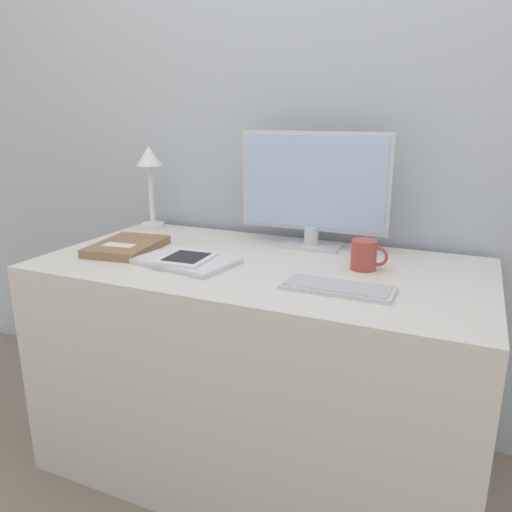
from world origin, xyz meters
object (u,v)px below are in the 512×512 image
object	(u,v)px
notebook	(127,246)
keyboard	(337,287)
monitor	(313,188)
coffee_mug	(365,255)
ereader	(187,258)
laptop	(187,261)
desk_lamp	(150,170)

from	to	relation	value
notebook	keyboard	bearing A→B (deg)	-7.05
monitor	coffee_mug	size ratio (longest dim) A/B	4.69
ereader	coffee_mug	world-z (taller)	coffee_mug
monitor	laptop	size ratio (longest dim) A/B	1.60
ereader	notebook	xyz separation A→B (m)	(-0.28, 0.06, -0.01)
keyboard	ereader	xyz separation A→B (m)	(-0.49, 0.03, 0.02)
keyboard	notebook	distance (m)	0.78
monitor	desk_lamp	distance (m)	0.71
notebook	coffee_mug	xyz separation A→B (m)	(0.80, 0.12, 0.03)
desk_lamp	notebook	size ratio (longest dim) A/B	1.12
coffee_mug	ereader	bearing A→B (deg)	-160.81
laptop	coffee_mug	bearing A→B (deg)	17.61
desk_lamp	coffee_mug	distance (m)	0.98
laptop	keyboard	bearing A→B (deg)	-5.07
ereader	coffee_mug	xyz separation A→B (m)	(0.52, 0.18, 0.02)
laptop	coffee_mug	xyz separation A→B (m)	(0.53, 0.17, 0.04)
keyboard	desk_lamp	world-z (taller)	desk_lamp
ereader	notebook	size ratio (longest dim) A/B	0.60
keyboard	desk_lamp	size ratio (longest dim) A/B	0.91
notebook	desk_lamp	bearing A→B (deg)	110.95
keyboard	notebook	bearing A→B (deg)	172.95
coffee_mug	keyboard	bearing A→B (deg)	-96.99
laptop	coffee_mug	world-z (taller)	coffee_mug
monitor	keyboard	world-z (taller)	monitor
laptop	ereader	size ratio (longest dim) A/B	1.84
notebook	ereader	bearing A→B (deg)	-12.89
monitor	ereader	world-z (taller)	monitor
laptop	desk_lamp	distance (m)	0.60
laptop	monitor	bearing A→B (deg)	49.23
monitor	desk_lamp	size ratio (longest dim) A/B	1.58
keyboard	laptop	distance (m)	0.50
keyboard	notebook	size ratio (longest dim) A/B	1.02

